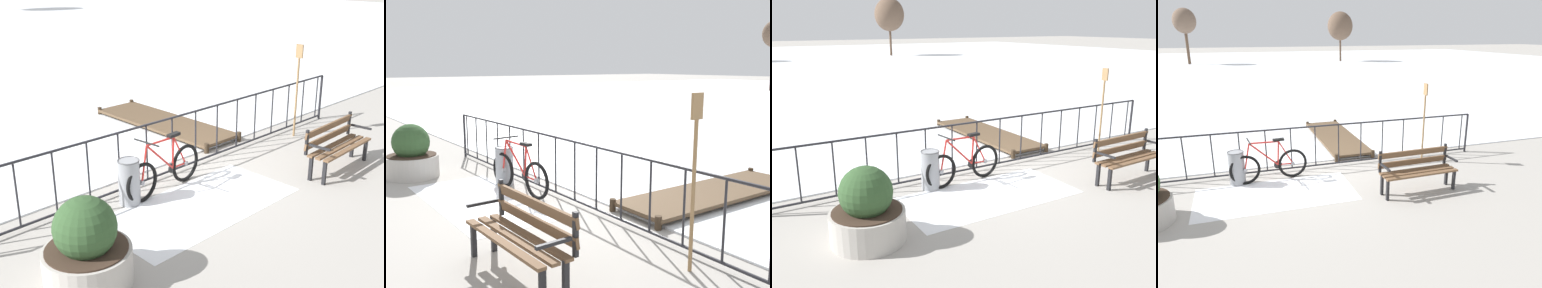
# 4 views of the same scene
# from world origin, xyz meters

# --- Properties ---
(ground_plane) EXTENTS (160.00, 160.00, 0.00)m
(ground_plane) POSITION_xyz_m (0.00, 0.00, 0.00)
(ground_plane) COLOR #9E9991
(snow_patch) EXTENTS (3.17, 1.51, 0.01)m
(snow_patch) POSITION_xyz_m (-0.81, -1.20, 0.00)
(snow_patch) COLOR white
(snow_patch) RESTS_ON ground
(railing_fence) EXTENTS (9.06, 0.06, 1.07)m
(railing_fence) POSITION_xyz_m (0.00, 0.00, 0.56)
(railing_fence) COLOR #232328
(railing_fence) RESTS_ON ground
(bicycle_near_railing) EXTENTS (1.71, 0.52, 0.97)m
(bicycle_near_railing) POSITION_xyz_m (-0.84, -0.42, 0.37)
(bicycle_near_railing) COLOR black
(bicycle_near_railing) RESTS_ON ground
(park_bench) EXTENTS (1.61, 0.53, 0.89)m
(park_bench) POSITION_xyz_m (1.98, -1.88, 0.51)
(park_bench) COLOR brown
(park_bench) RESTS_ON ground
(planter_with_shrub) EXTENTS (1.05, 1.05, 1.10)m
(planter_with_shrub) POSITION_xyz_m (-3.15, -1.65, 0.45)
(planter_with_shrub) COLOR #ADA8A0
(planter_with_shrub) RESTS_ON ground
(trash_bin) EXTENTS (0.35, 0.35, 0.73)m
(trash_bin) POSITION_xyz_m (-1.53, -0.37, 0.37)
(trash_bin) COLOR gray
(trash_bin) RESTS_ON ground
(oar_upright) EXTENTS (0.04, 0.16, 1.98)m
(oar_upright) POSITION_xyz_m (2.98, -0.32, 1.14)
(oar_upright) COLOR #937047
(oar_upright) RESTS_ON ground
(wooden_dock) EXTENTS (1.10, 3.74, 0.20)m
(wooden_dock) POSITION_xyz_m (1.39, 2.12, 0.12)
(wooden_dock) COLOR brown
(wooden_dock) RESTS_ON ground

